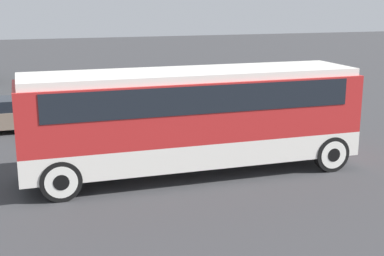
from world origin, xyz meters
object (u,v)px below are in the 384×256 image
(parked_car_mid, at_px, (146,115))
(parked_car_far, at_px, (186,101))
(tour_bus, at_px, (195,112))
(parked_car_near, at_px, (23,114))

(parked_car_mid, bearing_deg, parked_car_far, 43.03)
(tour_bus, relative_size, parked_car_mid, 2.53)
(parked_car_near, bearing_deg, parked_car_far, 3.39)
(parked_car_near, relative_size, parked_car_far, 0.97)
(parked_car_mid, distance_m, parked_car_far, 3.33)
(tour_bus, xyz_separation_m, parked_car_near, (-5.03, 7.58, -1.28))
(parked_car_near, bearing_deg, tour_bus, -56.47)
(parked_car_far, bearing_deg, tour_bus, -105.47)
(parked_car_near, xyz_separation_m, parked_car_mid, (4.81, -1.84, -0.02))
(tour_bus, height_order, parked_car_far, tour_bus)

